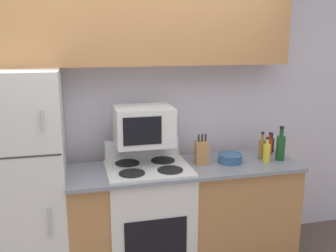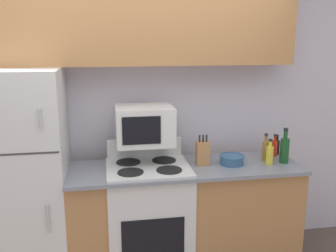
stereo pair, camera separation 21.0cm
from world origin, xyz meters
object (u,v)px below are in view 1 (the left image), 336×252
stove (149,219)px  bottle_wine_green (281,147)px  bottle_hot_sauce (269,145)px  knife_block (202,152)px  bottle_vinegar (262,148)px  bottle_soy_sauce (271,144)px  bottle_cooking_spray (267,152)px  refrigerator (23,183)px  microwave (144,126)px  bowl (230,158)px

stove → bottle_wine_green: (1.16, -0.05, 0.56)m
bottle_wine_green → bottle_hot_sauce: size_ratio=1.50×
knife_block → bottle_wine_green: size_ratio=0.86×
bottle_vinegar → bottle_soy_sauce: 0.25m
bottle_cooking_spray → bottle_wine_green: bearing=10.7°
stove → bottle_cooking_spray: (1.01, -0.08, 0.53)m
bottle_vinegar → stove: bearing=-178.6°
refrigerator → knife_block: 1.44m
microwave → bottle_hot_sauce: microwave is taller
refrigerator → knife_block: size_ratio=6.79×
bottle_hot_sauce → bottle_soy_sauce: 0.08m
refrigerator → bottle_soy_sauce: refrigerator is taller
knife_block → bottle_hot_sauce: (0.70, 0.12, -0.02)m
stove → knife_block: 0.71m
refrigerator → bottle_wine_green: (2.13, -0.13, 0.18)m
bowl → bottle_vinegar: bottle_vinegar is taller
refrigerator → microwave: bearing=1.2°
refrigerator → bottle_cooking_spray: refrigerator is taller
stove → bottle_hot_sauce: bearing=6.7°
refrigerator → bottle_vinegar: bearing=-1.4°
knife_block → bottle_soy_sauce: bearing=13.7°
knife_block → bottle_vinegar: 0.56m
bottle_soy_sauce → bottle_cooking_spray: bearing=-125.3°
bottle_cooking_spray → bottle_vinegar: size_ratio=0.92×
knife_block → bottle_vinegar: knife_block is taller
stove → bottle_soy_sauce: 1.33m
microwave → bottle_wine_green: bearing=-7.2°
bottle_cooking_spray → bottle_hot_sauce: bearing=56.2°
bottle_wine_green → bottle_soy_sauce: bottle_wine_green is taller
bottle_hot_sauce → bottle_soy_sauce: (0.05, 0.06, -0.01)m
bowl → bottle_cooking_spray: bearing=-11.4°
bottle_soy_sauce → refrigerator: bearing=-176.9°
bottle_cooking_spray → bottle_soy_sauce: size_ratio=1.22×
stove → bottle_hot_sauce: bottle_hot_sauce is taller
bowl → bottle_hot_sauce: bearing=18.8°
bottle_cooking_spray → bottle_hot_sauce: (0.14, 0.22, -0.01)m
stove → refrigerator: bearing=175.6°
bottle_cooking_spray → knife_block: bearing=170.7°
bottle_cooking_spray → bottle_vinegar: 0.11m
bottle_vinegar → bottle_soy_sauce: (0.19, 0.17, -0.02)m
refrigerator → bowl: bearing=-3.2°
microwave → bottle_vinegar: bearing=-3.8°
microwave → bottle_wine_green: size_ratio=1.55×
bottle_vinegar → bottle_soy_sauce: bearing=42.2°
microwave → bottle_soy_sauce: (1.22, 0.10, -0.27)m
bottle_wine_green → bottle_vinegar: size_ratio=1.25×
microwave → knife_block: 0.53m
microwave → bottle_soy_sauce: 1.25m
bottle_vinegar → bottle_wine_green: bearing=-30.4°
bottle_cooking_spray → bottle_soy_sauce: 0.34m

